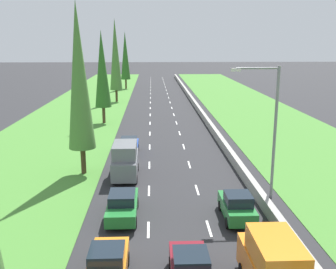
% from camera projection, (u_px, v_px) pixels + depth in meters
% --- Properties ---
extents(ground_plane, '(300.00, 300.00, 0.00)m').
position_uv_depth(ground_plane, '(162.00, 111.00, 60.29)').
color(ground_plane, '#28282B').
rests_on(ground_plane, ground).
extents(grass_verge_left, '(14.00, 140.00, 0.04)m').
position_uv_depth(grass_verge_left, '(79.00, 112.00, 59.77)').
color(grass_verge_left, '#478433').
rests_on(grass_verge_left, ground).
extents(grass_verge_right, '(14.00, 140.00, 0.04)m').
position_uv_depth(grass_verge_right, '(253.00, 111.00, 60.86)').
color(grass_verge_right, '#478433').
rests_on(grass_verge_right, ground).
extents(median_barrier, '(0.44, 120.00, 0.85)m').
position_uv_depth(median_barrier, '(198.00, 108.00, 60.42)').
color(median_barrier, '#9E9B93').
rests_on(median_barrier, ground).
extents(lane_markings, '(3.64, 116.00, 0.01)m').
position_uv_depth(lane_markings, '(162.00, 111.00, 60.29)').
color(lane_markings, white).
rests_on(lane_markings, ground).
extents(orange_van_right_lane, '(1.96, 4.90, 2.82)m').
position_uv_depth(orange_van_right_lane, '(273.00, 268.00, 16.04)').
color(orange_van_right_lane, orange).
rests_on(orange_van_right_lane, ground).
extents(green_hatchback_right_lane, '(1.74, 3.90, 1.72)m').
position_uv_depth(green_hatchback_right_lane, '(237.00, 206.00, 23.46)').
color(green_hatchback_right_lane, '#237A33').
rests_on(green_hatchback_right_lane, ground).
extents(orange_hatchback_left_lane, '(1.74, 3.90, 1.72)m').
position_uv_depth(orange_hatchback_left_lane, '(108.00, 264.00, 17.37)').
color(orange_hatchback_left_lane, orange).
rests_on(orange_hatchback_left_lane, ground).
extents(green_sedan_left_lane, '(1.82, 4.50, 1.64)m').
position_uv_depth(green_sedan_left_lane, '(123.00, 205.00, 23.72)').
color(green_sedan_left_lane, '#237A33').
rests_on(green_sedan_left_lane, ground).
extents(maroon_hatchback_centre_lane, '(1.74, 3.90, 1.72)m').
position_uv_depth(maroon_hatchback_centre_lane, '(190.00, 269.00, 16.98)').
color(maroon_hatchback_centre_lane, maroon).
rests_on(maroon_hatchback_centre_lane, ground).
extents(grey_van_left_lane, '(1.96, 4.90, 2.82)m').
position_uv_depth(grey_van_left_lane, '(125.00, 160.00, 30.67)').
color(grey_van_left_lane, slate).
rests_on(grey_van_left_lane, ground).
extents(blue_hatchback_left_lane_fifth, '(1.74, 3.90, 1.72)m').
position_uv_depth(blue_hatchback_left_lane_fifth, '(129.00, 146.00, 37.06)').
color(blue_hatchback_left_lane_fifth, '#1E47B7').
rests_on(blue_hatchback_left_lane_fifth, ground).
extents(poplar_tree_second, '(2.14, 2.14, 13.64)m').
position_uv_depth(poplar_tree_second, '(79.00, 77.00, 30.01)').
color(poplar_tree_second, '#4C3823').
rests_on(poplar_tree_second, ground).
extents(poplar_tree_third, '(2.10, 2.10, 11.99)m').
position_uv_depth(poplar_tree_third, '(102.00, 69.00, 49.89)').
color(poplar_tree_third, '#4C3823').
rests_on(poplar_tree_third, ground).
extents(poplar_tree_fourth, '(2.16, 2.16, 14.48)m').
position_uv_depth(poplar_tree_fourth, '(115.00, 55.00, 67.80)').
color(poplar_tree_fourth, '#4C3823').
rests_on(poplar_tree_fourth, ground).
extents(poplar_tree_fifth, '(2.12, 2.12, 12.79)m').
position_uv_depth(poplar_tree_fifth, '(125.00, 56.00, 87.25)').
color(poplar_tree_fifth, '#4C3823').
rests_on(poplar_tree_fifth, ground).
extents(street_light_mast, '(3.20, 0.28, 9.00)m').
position_uv_depth(street_light_mast, '(270.00, 123.00, 25.77)').
color(street_light_mast, gray).
rests_on(street_light_mast, ground).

